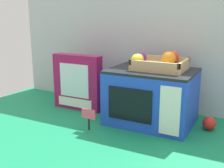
% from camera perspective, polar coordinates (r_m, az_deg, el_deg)
% --- Properties ---
extents(ground_plane, '(1.70, 1.70, 0.00)m').
position_cam_1_polar(ground_plane, '(1.45, 2.44, -6.93)').
color(ground_plane, '#147A4C').
rests_on(ground_plane, ground).
extents(display_back_panel, '(1.61, 0.03, 0.68)m').
position_cam_1_polar(display_back_panel, '(1.59, 6.40, 7.63)').
color(display_back_panel, '#B7BABF').
rests_on(display_back_panel, ground).
extents(toy_microwave, '(0.40, 0.30, 0.26)m').
position_cam_1_polar(toy_microwave, '(1.37, 7.88, -2.47)').
color(toy_microwave, blue).
rests_on(toy_microwave, ground).
extents(food_groups_crate, '(0.24, 0.20, 0.09)m').
position_cam_1_polar(food_groups_crate, '(1.34, 9.44, 4.16)').
color(food_groups_crate, tan).
rests_on(food_groups_crate, toy_microwave).
extents(cookie_set_box, '(0.28, 0.07, 0.30)m').
position_cam_1_polar(cookie_set_box, '(1.56, -6.94, 0.36)').
color(cookie_set_box, '#99144C').
rests_on(cookie_set_box, ground).
extents(price_sign, '(0.07, 0.01, 0.10)m').
position_cam_1_polar(price_sign, '(1.29, -4.72, -6.45)').
color(price_sign, black).
rests_on(price_sign, ground).
extents(loose_toy_apple, '(0.06, 0.06, 0.06)m').
position_cam_1_polar(loose_toy_apple, '(1.38, 18.89, -7.48)').
color(loose_toy_apple, red).
rests_on(loose_toy_apple, ground).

